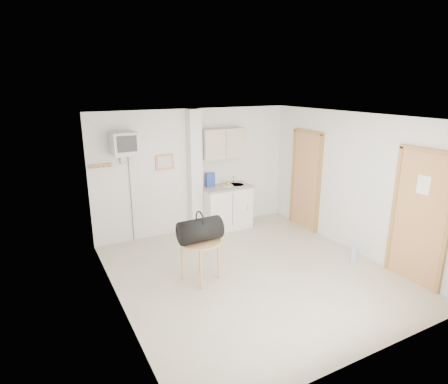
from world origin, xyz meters
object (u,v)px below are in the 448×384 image
duffel_bag (200,230)px  water_bottle (354,254)px  crt_television (124,144)px  round_table (200,245)px

duffel_bag → water_bottle: size_ratio=2.08×
crt_television → water_bottle: size_ratio=6.78×
duffel_bag → round_table: bearing=69.3°
crt_television → water_bottle: crt_television is taller
crt_television → round_table: 2.34m
crt_television → duffel_bag: (0.61, -1.83, -1.09)m
water_bottle → duffel_bag: bearing=165.7°
crt_television → water_bottle: bearing=-37.8°
crt_television → duffel_bag: 2.22m
round_table → water_bottle: size_ratio=2.09×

